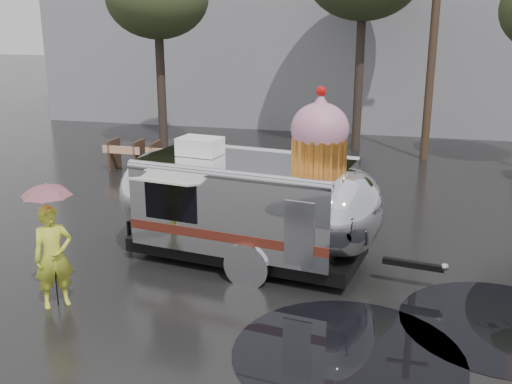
# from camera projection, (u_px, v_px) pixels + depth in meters

# --- Properties ---
(ground) EXTENTS (120.00, 120.00, 0.00)m
(ground) POSITION_uv_depth(u_px,v_px,m) (264.00, 362.00, 8.90)
(ground) COLOR black
(ground) RESTS_ON ground
(utility_pole) EXTENTS (1.60, 0.28, 9.00)m
(utility_pole) POSITION_uv_depth(u_px,v_px,m) (435.00, 24.00, 20.00)
(utility_pole) COLOR #473323
(utility_pole) RESTS_ON ground
(barricade_row) EXTENTS (4.30, 0.80, 1.00)m
(barricade_row) POSITION_uv_depth(u_px,v_px,m) (169.00, 157.00, 19.31)
(barricade_row) COLOR #473323
(barricade_row) RESTS_ON ground
(airstream_trailer) EXTENTS (6.94, 2.98, 3.77)m
(airstream_trailer) POSITION_uv_depth(u_px,v_px,m) (250.00, 201.00, 12.15)
(airstream_trailer) COLOR silver
(airstream_trailer) RESTS_ON ground
(person_left) EXTENTS (0.79, 0.78, 1.85)m
(person_left) POSITION_uv_depth(u_px,v_px,m) (53.00, 257.00, 10.37)
(person_left) COLOR #D0DB38
(person_left) RESTS_ON ground
(umbrella_pink) EXTENTS (1.04, 1.04, 2.26)m
(umbrella_pink) POSITION_uv_depth(u_px,v_px,m) (48.00, 203.00, 10.09)
(umbrella_pink) COLOR pink
(umbrella_pink) RESTS_ON ground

